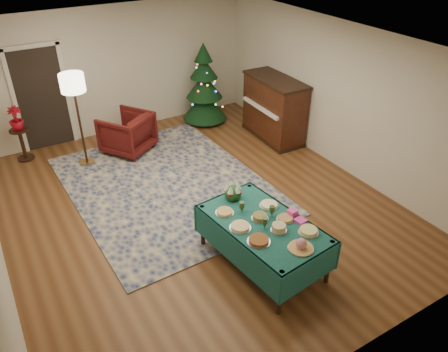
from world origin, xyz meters
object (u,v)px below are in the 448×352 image
floor_lamp (73,89)px  piano (274,109)px  christmas_tree (204,87)px  gift_box (292,213)px  side_table (23,145)px  potted_plant (17,124)px  armchair (127,131)px  buffet_table (263,231)px

floor_lamp → piano: floor_lamp is taller
floor_lamp → christmas_tree: 3.09m
christmas_tree → piano: size_ratio=1.18×
gift_box → floor_lamp: bearing=112.9°
side_table → potted_plant: bearing=0.0°
side_table → christmas_tree: size_ratio=0.35×
armchair → potted_plant: 2.07m
gift_box → piano: 3.83m
christmas_tree → gift_box: bearing=-104.3°
potted_plant → christmas_tree: size_ratio=0.25×
gift_box → potted_plant: (-2.77, 4.96, 0.03)m
floor_lamp → christmas_tree: christmas_tree is taller
floor_lamp → potted_plant: floor_lamp is taller
gift_box → armchair: armchair is taller
buffet_table → piano: (2.51, 3.15, 0.09)m
potted_plant → christmas_tree: christmas_tree is taller
armchair → christmas_tree: size_ratio=0.49×
floor_lamp → potted_plant: 1.49m
armchair → piano: 3.11m
buffet_table → floor_lamp: (-1.33, 4.10, 0.97)m
buffet_table → armchair: 4.18m
armchair → potted_plant: size_ratio=1.93×
christmas_tree → piano: christmas_tree is taller
buffet_table → floor_lamp: size_ratio=1.06×
buffet_table → gift_box: bearing=-8.8°
buffet_table → potted_plant: (-2.33, 4.90, 0.21)m
floor_lamp → side_table: bearing=141.8°
floor_lamp → potted_plant: size_ratio=3.88×
side_table → floor_lamp: bearing=-38.2°
gift_box → floor_lamp: floor_lamp is taller
potted_plant → piano: 5.15m
buffet_table → christmas_tree: bearing=70.6°
potted_plant → piano: piano is taller
christmas_tree → potted_plant: bearing=176.4°
buffet_table → side_table: buffet_table is taller
armchair → christmas_tree: (2.07, 0.49, 0.38)m
side_table → buffet_table: bearing=-64.5°
gift_box → piano: (2.07, 3.22, -0.10)m
buffet_table → christmas_tree: (1.63, 4.64, 0.26)m
buffet_table → potted_plant: bearing=115.5°
potted_plant → armchair: bearing=-21.3°
buffet_table → side_table: bearing=115.5°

